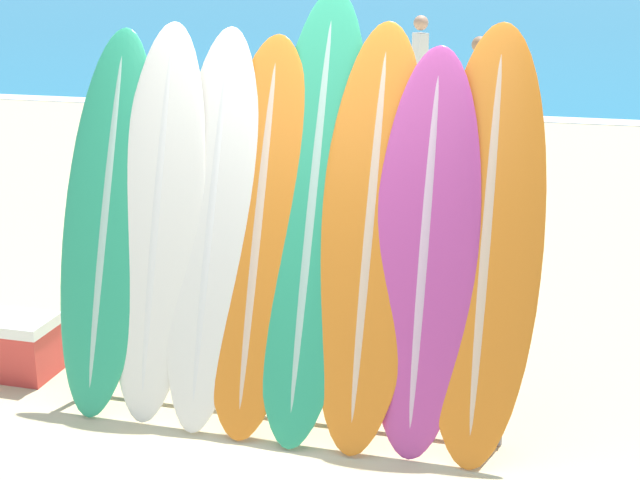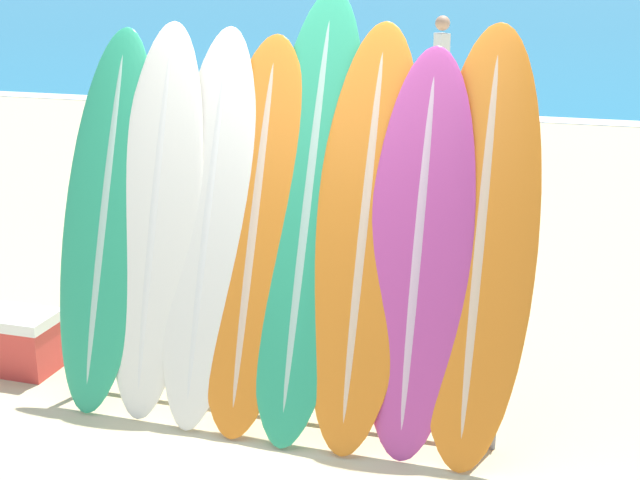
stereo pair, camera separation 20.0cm
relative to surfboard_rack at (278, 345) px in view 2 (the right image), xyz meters
The scene contains 14 objects.
ground_plane 0.50m from the surfboard_rack, 88.75° to the right, with size 160.00×160.00×0.00m, color #CCB789.
ocean_water 40.18m from the surfboard_rack, 89.99° to the left, with size 120.00×60.00×0.01m.
surfboard_rack is the anchor object (origin of this frame).
surfboard_slot_0 1.25m from the surfboard_rack, behind, with size 0.56×0.85×2.15m.
surfboard_slot_1 1.00m from the surfboard_rack, behind, with size 0.54×0.79×2.19m.
surfboard_slot_2 0.78m from the surfboard_rack, 169.65° to the left, with size 0.51×0.89×2.17m.
surfboard_slot_3 0.65m from the surfboard_rack, 153.07° to the left, with size 0.58×0.91×2.13m.
surfboard_slot_4 0.77m from the surfboard_rack, 46.28° to the left, with size 0.57×1.06×2.37m.
surfboard_slot_5 0.81m from the surfboard_rack, 10.47° to the left, with size 0.58×0.94×2.21m.
surfboard_slot_6 0.98m from the surfboard_rack, ahead, with size 0.56×0.76×2.10m.
surfboard_slot_7 1.27m from the surfboard_rack, ahead, with size 0.59×0.86×2.21m.
person_near_water 9.80m from the surfboard_rack, 94.43° to the left, with size 0.28×0.30×1.73m.
person_mid_beach 7.49m from the surfboard_rack, 87.20° to the left, with size 0.21×0.27×1.60m.
cooler_box 1.84m from the surfboard_rack, behind, with size 0.56×0.33×0.39m.
Camera 2 is at (1.56, -4.09, 2.49)m, focal length 50.00 mm.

